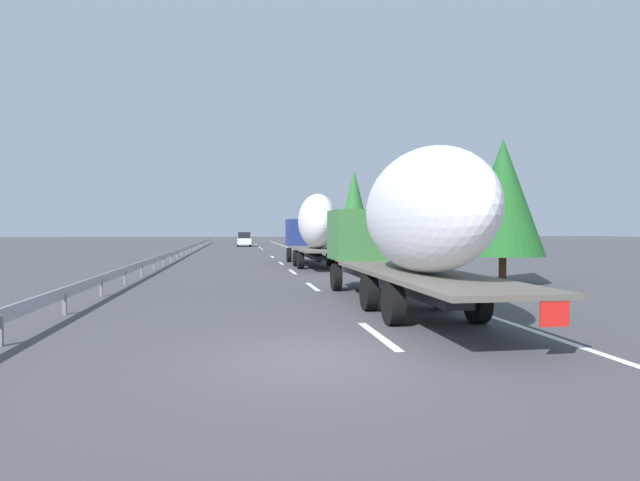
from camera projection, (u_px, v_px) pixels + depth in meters
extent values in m
plane|color=#424247|center=(250.00, 255.00, 49.12)|extent=(260.00, 260.00, 0.00)
cube|color=white|center=(378.00, 335.00, 11.87)|extent=(3.20, 0.20, 0.01)
cube|color=white|center=(313.00, 287.00, 22.06)|extent=(3.20, 0.20, 0.01)
cube|color=white|center=(293.00, 272.00, 29.84)|extent=(3.20, 0.20, 0.01)
cube|color=white|center=(281.00, 263.00, 37.40)|extent=(3.20, 0.20, 0.01)
cube|color=white|center=(272.00, 257.00, 46.42)|extent=(3.20, 0.20, 0.01)
cube|color=white|center=(262.00, 249.00, 64.50)|extent=(3.20, 0.20, 0.01)
cube|color=white|center=(260.00, 248.00, 69.16)|extent=(3.20, 0.20, 0.01)
cube|color=white|center=(259.00, 247.00, 73.16)|extent=(3.20, 0.20, 0.01)
cube|color=white|center=(255.00, 244.00, 89.28)|extent=(3.20, 0.20, 0.01)
cube|color=white|center=(256.00, 245.00, 83.93)|extent=(3.20, 0.20, 0.01)
cube|color=white|center=(303.00, 253.00, 54.91)|extent=(110.00, 0.20, 0.01)
cube|color=navy|center=(304.00, 232.00, 39.07)|extent=(2.40, 2.50, 1.90)
cube|color=black|center=(302.00, 226.00, 40.15)|extent=(0.08, 2.12, 0.80)
cube|color=#262628|center=(309.00, 254.00, 36.24)|extent=(10.65, 0.70, 0.24)
cube|color=#59544C|center=(316.00, 249.00, 33.37)|extent=(9.18, 2.50, 0.12)
ellipsoid|color=white|center=(317.00, 221.00, 32.87)|extent=(6.26, 2.20, 3.33)
cube|color=red|center=(341.00, 256.00, 28.98)|extent=(0.04, 0.56, 0.56)
cylinder|color=black|center=(289.00, 255.00, 38.93)|extent=(1.04, 0.30, 1.04)
cylinder|color=black|center=(319.00, 255.00, 39.27)|extent=(1.04, 0.30, 1.04)
cylinder|color=black|center=(296.00, 258.00, 34.40)|extent=(1.04, 0.35, 1.04)
cylinder|color=black|center=(330.00, 258.00, 34.74)|extent=(1.04, 0.35, 1.04)
cylinder|color=black|center=(300.00, 260.00, 32.03)|extent=(1.04, 0.35, 1.04)
cylinder|color=black|center=(337.00, 260.00, 32.37)|extent=(1.04, 0.35, 1.04)
cube|color=#387038|center=(364.00, 235.00, 20.77)|extent=(2.40, 2.50, 1.90)
cube|color=black|center=(358.00, 222.00, 21.84)|extent=(0.08, 2.12, 0.80)
cube|color=#262628|center=(387.00, 281.00, 17.65)|extent=(11.72, 0.70, 0.24)
cube|color=#59544C|center=(420.00, 274.00, 14.50)|extent=(10.34, 2.50, 0.12)
ellipsoid|color=white|center=(420.00, 211.00, 14.45)|extent=(8.23, 2.20, 3.30)
cube|color=red|center=(555.00, 311.00, 9.53)|extent=(0.04, 0.56, 0.56)
cylinder|color=black|center=(336.00, 277.00, 20.63)|extent=(1.04, 0.30, 1.04)
cylinder|color=black|center=(391.00, 276.00, 20.97)|extent=(1.04, 0.30, 1.04)
cylinder|color=black|center=(369.00, 293.00, 15.52)|extent=(1.04, 0.35, 1.04)
cylinder|color=black|center=(442.00, 291.00, 15.86)|extent=(1.04, 0.35, 1.04)
cylinder|color=black|center=(393.00, 304.00, 13.15)|extent=(1.04, 0.35, 1.04)
cylinder|color=black|center=(478.00, 302.00, 13.49)|extent=(1.04, 0.35, 1.04)
cube|color=white|center=(244.00, 241.00, 74.80)|extent=(4.52, 1.89, 0.84)
cube|color=black|center=(244.00, 235.00, 74.45)|extent=(2.49, 1.66, 0.84)
cylinder|color=black|center=(238.00, 244.00, 76.07)|extent=(0.64, 0.22, 0.64)
cylinder|color=black|center=(250.00, 244.00, 76.33)|extent=(0.64, 0.22, 0.64)
cylinder|color=black|center=(238.00, 244.00, 73.30)|extent=(0.64, 0.22, 0.64)
cylinder|color=black|center=(250.00, 244.00, 73.56)|extent=(0.64, 0.22, 0.64)
cube|color=black|center=(243.00, 239.00, 92.79)|extent=(4.17, 1.70, 0.84)
cube|color=black|center=(243.00, 234.00, 92.47)|extent=(2.30, 1.50, 0.75)
cylinder|color=black|center=(239.00, 241.00, 93.96)|extent=(0.64, 0.22, 0.64)
cylinder|color=black|center=(248.00, 241.00, 94.20)|extent=(0.64, 0.22, 0.64)
cylinder|color=black|center=(239.00, 242.00, 91.41)|extent=(0.64, 0.22, 0.64)
cylinder|color=black|center=(248.00, 242.00, 91.64)|extent=(0.64, 0.22, 0.64)
cylinder|color=gray|center=(310.00, 239.00, 58.44)|extent=(0.10, 0.10, 2.69)
cube|color=#2D569E|center=(310.00, 223.00, 58.41)|extent=(0.06, 0.90, 0.70)
cylinder|color=#472D19|center=(306.00, 240.00, 86.55)|extent=(0.38, 0.38, 1.31)
cone|color=#286B2D|center=(306.00, 225.00, 86.50)|extent=(2.77, 2.77, 3.62)
cylinder|color=#472D19|center=(377.00, 245.00, 53.74)|extent=(0.36, 0.36, 1.58)
cone|color=#1E5B23|center=(377.00, 216.00, 53.68)|extent=(3.14, 3.14, 4.19)
cylinder|color=#472D19|center=(502.00, 270.00, 23.09)|extent=(0.32, 0.32, 1.22)
cone|color=#1E5B23|center=(503.00, 197.00, 23.03)|extent=(3.50, 3.50, 5.02)
cylinder|color=#472D19|center=(354.00, 244.00, 50.45)|extent=(0.27, 0.27, 1.97)
cone|color=#286B2D|center=(354.00, 202.00, 50.37)|extent=(2.93, 2.93, 5.97)
cube|color=#9EA0A5|center=(186.00, 248.00, 51.14)|extent=(94.00, 0.06, 0.32)
cube|color=slate|center=(0.00, 331.00, 10.78)|extent=(0.10, 0.10, 0.60)
cube|color=slate|center=(64.00, 304.00, 14.82)|extent=(0.10, 0.10, 0.60)
cube|color=slate|center=(101.00, 288.00, 18.85)|extent=(0.10, 0.10, 0.60)
cube|color=slate|center=(125.00, 278.00, 22.89)|extent=(0.10, 0.10, 0.60)
cube|color=slate|center=(141.00, 270.00, 26.93)|extent=(0.10, 0.10, 0.60)
cube|color=slate|center=(154.00, 265.00, 30.97)|extent=(0.10, 0.10, 0.60)
cube|color=slate|center=(163.00, 261.00, 35.00)|extent=(0.10, 0.10, 0.60)
cube|color=slate|center=(171.00, 258.00, 39.04)|extent=(0.10, 0.10, 0.60)
cube|color=slate|center=(177.00, 255.00, 43.08)|extent=(0.10, 0.10, 0.60)
cube|color=slate|center=(182.00, 253.00, 47.11)|extent=(0.10, 0.10, 0.60)
cube|color=slate|center=(186.00, 251.00, 51.15)|extent=(0.10, 0.10, 0.60)
cube|color=slate|center=(190.00, 250.00, 55.19)|extent=(0.10, 0.10, 0.60)
cube|color=slate|center=(193.00, 248.00, 59.22)|extent=(0.10, 0.10, 0.60)
cube|color=slate|center=(196.00, 247.00, 63.26)|extent=(0.10, 0.10, 0.60)
cube|color=slate|center=(198.00, 246.00, 67.30)|extent=(0.10, 0.10, 0.60)
cube|color=slate|center=(200.00, 245.00, 71.33)|extent=(0.10, 0.10, 0.60)
cube|color=slate|center=(202.00, 244.00, 75.37)|extent=(0.10, 0.10, 0.60)
cube|color=slate|center=(204.00, 243.00, 79.41)|extent=(0.10, 0.10, 0.60)
cube|color=slate|center=(205.00, 243.00, 83.44)|extent=(0.10, 0.10, 0.60)
cube|color=slate|center=(207.00, 242.00, 87.48)|extent=(0.10, 0.10, 0.60)
cube|color=slate|center=(208.00, 242.00, 91.52)|extent=(0.10, 0.10, 0.60)
cube|color=slate|center=(209.00, 241.00, 95.55)|extent=(0.10, 0.10, 0.60)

